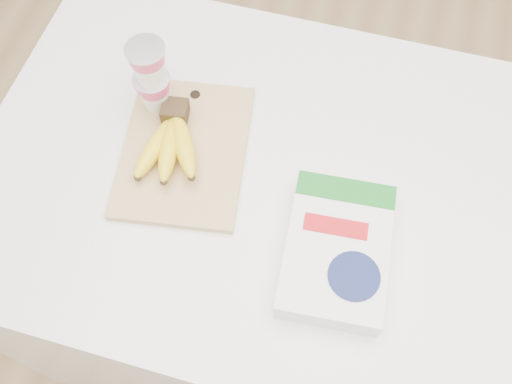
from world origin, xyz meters
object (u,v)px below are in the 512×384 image
Objects in this scene: table at (278,262)px; yogurt_stack at (151,77)px; cutting_board at (184,151)px; cereal_box at (336,250)px; bananas at (170,142)px.

table is 0.62m from yogurt_stack.
cutting_board is 0.15m from yogurt_stack.
yogurt_stack is 0.45m from cereal_box.
bananas reaches higher than table.
cereal_box is (0.34, -0.12, -0.01)m from bananas.
cutting_board is (-0.20, 0.00, 0.45)m from table.
table is 0.49m from cutting_board.
cutting_board is 0.34m from cereal_box.
yogurt_stack reaches higher than bananas.
cutting_board is 1.18× the size of cereal_box.
yogurt_stack is at bearing 126.61° from cutting_board.
yogurt_stack is at bearing 148.14° from cereal_box.
table is at bearing 128.62° from cereal_box.
yogurt_stack is (-0.08, 0.08, 0.10)m from cutting_board.
yogurt_stack reaches higher than cereal_box.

